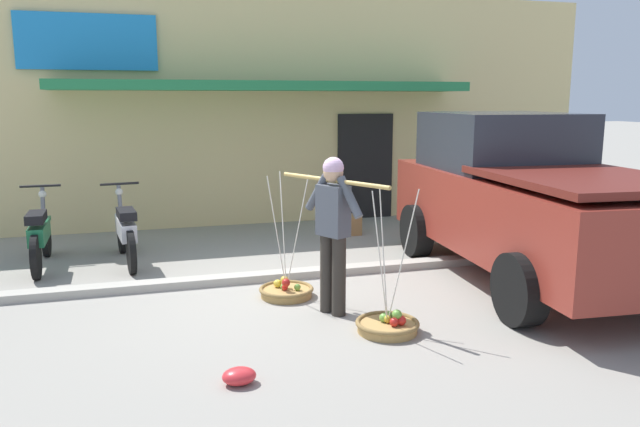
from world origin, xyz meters
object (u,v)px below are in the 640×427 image
fruit_vendor (333,225)px  fruit_basket_left_side (286,290)px  fruit_basket_right_side (388,324)px  parked_truck (525,199)px  wooden_crate (346,225)px  motorcycle_second_in_row (126,232)px  motorcycle_nearest_shop (40,235)px  plastic_litter_bag (239,376)px

fruit_vendor → fruit_basket_left_side: (-0.36, 0.68, -0.90)m
fruit_basket_right_side → parked_truck: parked_truck is taller
fruit_vendor → wooden_crate: (1.42, 3.70, -0.82)m
fruit_basket_right_side → motorcycle_second_in_row: bearing=125.9°
fruit_basket_right_side → motorcycle_nearest_shop: (-3.64, 3.56, 0.37)m
motorcycle_nearest_shop → plastic_litter_bag: (2.03, -4.28, -0.38)m
plastic_litter_bag → wooden_crate: bearing=62.4°
fruit_vendor → parked_truck: size_ratio=0.35×
fruit_basket_left_side → motorcycle_nearest_shop: (-2.92, 2.19, 0.38)m
fruit_basket_left_side → plastic_litter_bag: size_ratio=5.18×
motorcycle_nearest_shop → parked_truck: bearing=-20.2°
plastic_litter_bag → parked_truck: bearing=27.0°
fruit_basket_right_side → wooden_crate: size_ratio=3.30×
motorcycle_second_in_row → plastic_litter_bag: (0.92, -4.20, -0.38)m
motorcycle_nearest_shop → motorcycle_second_in_row: 1.12m
motorcycle_nearest_shop → motorcycle_second_in_row: bearing=-4.1°
motorcycle_nearest_shop → plastic_litter_bag: bearing=-64.6°
motorcycle_second_in_row → fruit_basket_left_side: bearing=-49.4°
motorcycle_nearest_shop → parked_truck: parked_truck is taller
fruit_vendor → wooden_crate: bearing=69.0°
parked_truck → plastic_litter_bag: (-4.03, -2.05, -0.96)m
fruit_basket_left_side → wooden_crate: 3.51m
fruit_basket_left_side → fruit_basket_right_side: bearing=-62.5°
fruit_basket_right_side → motorcycle_nearest_shop: fruit_basket_right_side is taller
fruit_basket_right_side → wooden_crate: 4.52m
fruit_vendor → motorcycle_nearest_shop: 4.39m
fruit_basket_left_side → motorcycle_second_in_row: 2.80m
fruit_basket_left_side → wooden_crate: bearing=59.5°
fruit_basket_right_side → fruit_vendor: bearing=117.6°
fruit_vendor → motorcycle_nearest_shop: fruit_vendor is taller
motorcycle_nearest_shop → wooden_crate: (4.70, 0.83, -0.29)m
fruit_basket_left_side → fruit_basket_right_side: same height
fruit_basket_left_side → plastic_litter_bag: 2.27m
fruit_basket_left_side → motorcycle_nearest_shop: size_ratio=0.80×
motorcycle_second_in_row → wooden_crate: size_ratio=4.13×
fruit_basket_right_side → parked_truck: size_ratio=0.30×
parked_truck → motorcycle_nearest_shop: bearing=159.8°
motorcycle_second_in_row → parked_truck: 5.42m
wooden_crate → fruit_basket_left_side: bearing=-120.5°
fruit_basket_left_side → parked_truck: (3.14, -0.04, 0.95)m
fruit_basket_left_side → motorcycle_second_in_row: size_ratio=0.80×
wooden_crate → fruit_basket_right_side: bearing=-103.6°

